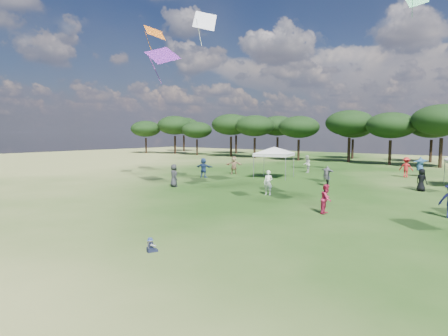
# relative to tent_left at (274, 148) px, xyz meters

# --- Properties ---
(ground) EXTENTS (140.00, 140.00, 0.00)m
(ground) POSITION_rel_tent_left_xyz_m (7.26, -23.37, -2.77)
(ground) COLOR #254815
(ground) RESTS_ON ground
(tree_line) EXTENTS (108.78, 17.63, 7.77)m
(tree_line) POSITION_rel_tent_left_xyz_m (9.65, 24.04, 2.66)
(tree_line) COLOR black
(tree_line) RESTS_ON ground
(tent_left) EXTENTS (6.20, 6.20, 3.19)m
(tent_left) POSITION_rel_tent_left_xyz_m (0.00, 0.00, 0.00)
(tent_left) COLOR gray
(tent_left) RESTS_ON ground
(toddler) EXTENTS (0.38, 0.42, 0.51)m
(toddler) POSITION_rel_tent_left_xyz_m (7.87, -21.64, -2.54)
(toddler) COLOR black
(toddler) RESTS_ON ground
(festival_crowd) EXTENTS (27.88, 23.05, 1.90)m
(festival_crowd) POSITION_rel_tent_left_xyz_m (6.53, 0.05, -1.88)
(festival_crowd) COLOR #282A2D
(festival_crowd) RESTS_ON ground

